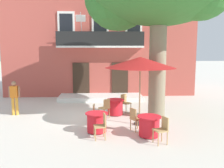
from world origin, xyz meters
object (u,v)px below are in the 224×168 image
cafe_table_middle (97,122)px  cafe_umbrella (140,63)px  pedestrian_near_entrance (14,96)px  cafe_chair_near_tree_1 (125,102)px  cafe_table_near_tree (115,107)px  cafe_chair_middle_0 (96,114)px  cafe_chair_near_tree_0 (105,107)px  cafe_chair_middle_1 (102,124)px  cafe_table_front (149,126)px  cafe_chair_front_0 (162,128)px  cafe_chair_front_1 (135,118)px

cafe_table_middle → cafe_umbrella: (1.79, 0.89, 2.22)m
pedestrian_near_entrance → cafe_chair_near_tree_1: bearing=3.3°
cafe_table_near_tree → cafe_umbrella: size_ratio=0.30×
cafe_table_middle → cafe_chair_middle_0: bearing=91.5°
cafe_chair_near_tree_0 → cafe_table_middle: size_ratio=1.05×
pedestrian_near_entrance → cafe_table_middle: bearing=-34.6°
cafe_chair_near_tree_0 → cafe_chair_middle_1: same height
cafe_chair_near_tree_0 → cafe_umbrella: cafe_umbrella is taller
cafe_chair_near_tree_1 → cafe_table_middle: bearing=-114.8°
cafe_chair_middle_1 → cafe_table_front: bearing=5.4°
cafe_chair_middle_0 → cafe_table_front: size_ratio=1.05×
cafe_chair_near_tree_0 → cafe_table_front: bearing=-58.6°
cafe_umbrella → cafe_chair_near_tree_0: bearing=143.4°
cafe_chair_middle_0 → cafe_umbrella: size_ratio=0.31×
cafe_chair_middle_1 → cafe_table_middle: bearing=104.1°
cafe_chair_near_tree_0 → cafe_table_near_tree: bearing=48.9°
cafe_chair_front_0 → cafe_chair_front_1: size_ratio=1.00×
cafe_chair_middle_0 → cafe_umbrella: cafe_umbrella is taller
cafe_table_middle → cafe_table_front: same height
cafe_chair_front_0 → cafe_chair_front_1: bearing=118.5°
cafe_table_near_tree → cafe_table_front: (1.03, -3.08, 0.00)m
cafe_table_middle → cafe_table_front: bearing=-16.6°
cafe_table_middle → pedestrian_near_entrance: 4.85m
cafe_chair_middle_1 → cafe_umbrella: 3.09m
cafe_table_front → cafe_chair_front_1: 0.77m
cafe_chair_middle_1 → cafe_chair_front_1: same height
cafe_table_near_tree → cafe_chair_front_0: size_ratio=0.95×
cafe_chair_middle_0 → cafe_chair_front_1: size_ratio=1.00×
pedestrian_near_entrance → cafe_chair_middle_0: bearing=-26.6°
cafe_chair_middle_1 → cafe_chair_front_0: same height
cafe_table_near_tree → pedestrian_near_entrance: bearing=177.3°
cafe_chair_front_0 → pedestrian_near_entrance: 7.36m
cafe_chair_middle_0 → cafe_chair_front_0: 3.00m
cafe_table_middle → cafe_table_front: 1.99m
cafe_table_near_tree → cafe_chair_near_tree_1: cafe_chair_near_tree_1 is taller
cafe_table_near_tree → cafe_chair_front_0: (1.33, -3.77, 0.14)m
cafe_chair_near_tree_0 → cafe_chair_middle_0: same height
cafe_table_near_tree → cafe_chair_middle_0: (-0.89, -1.75, 0.14)m
cafe_chair_middle_1 → cafe_umbrella: (1.60, 1.62, 2.08)m
cafe_chair_middle_1 → cafe_table_near_tree: bearing=78.0°
cafe_table_near_tree → cafe_umbrella: bearing=-60.5°
cafe_chair_middle_0 → cafe_chair_front_0: (2.22, -2.01, 0.00)m
cafe_umbrella → cafe_chair_front_1: bearing=-110.0°
cafe_table_front → cafe_chair_front_1: cafe_chair_front_1 is taller
cafe_chair_near_tree_1 → cafe_table_near_tree: bearing=-135.2°
cafe_table_front → cafe_umbrella: 2.66m
cafe_table_middle → cafe_chair_front_0: (2.20, -1.26, 0.14)m
cafe_chair_near_tree_0 → cafe_chair_middle_0: bearing=-108.4°
cafe_chair_middle_1 → cafe_chair_front_0: bearing=-14.7°
cafe_chair_middle_0 → pedestrian_near_entrance: size_ratio=0.55×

